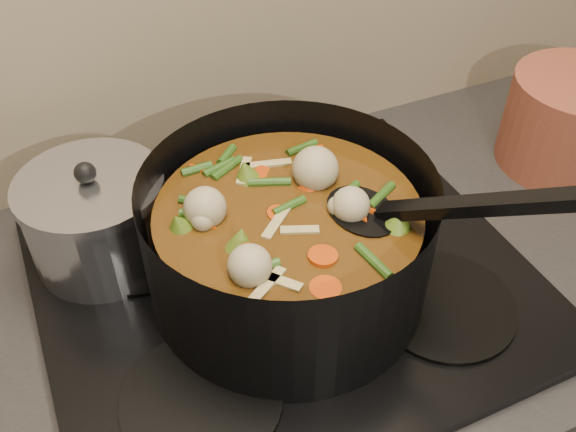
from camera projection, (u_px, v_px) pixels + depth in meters
name	position (u px, v px, depth m)	size (l,w,h in m)	color
stovetop	(285.00, 281.00, 0.85)	(0.62, 0.54, 0.03)	black
stockpot	(289.00, 242.00, 0.78)	(0.44, 0.45, 0.26)	black
saucepan	(97.00, 219.00, 0.83)	(0.19, 0.19, 0.15)	silver
terracotta_crock	(573.00, 122.00, 1.01)	(0.21, 0.21, 0.15)	brown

